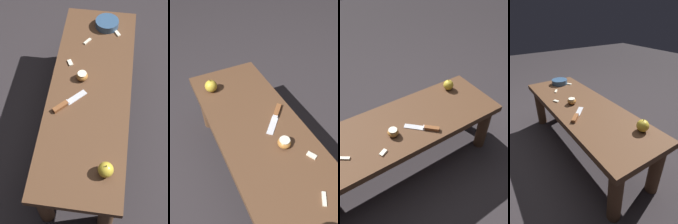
% 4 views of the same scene
% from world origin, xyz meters
% --- Properties ---
extents(ground_plane, '(8.00, 8.00, 0.00)m').
position_xyz_m(ground_plane, '(0.00, 0.00, 0.00)').
color(ground_plane, '#2D282B').
extents(wooden_bench, '(1.23, 0.42, 0.39)m').
position_xyz_m(wooden_bench, '(0.00, 0.00, 0.31)').
color(wooden_bench, brown).
rests_on(wooden_bench, ground_plane).
extents(knife, '(0.16, 0.16, 0.02)m').
position_xyz_m(knife, '(-0.11, 0.11, 0.39)').
color(knife, silver).
rests_on(knife, wooden_bench).
extents(apple_whole, '(0.07, 0.07, 0.08)m').
position_xyz_m(apple_whole, '(-0.44, -0.12, 0.42)').
color(apple_whole, gold).
rests_on(apple_whole, wooden_bench).
extents(apple_cut, '(0.06, 0.06, 0.04)m').
position_xyz_m(apple_cut, '(0.07, 0.05, 0.41)').
color(apple_cut, '#B27233').
rests_on(apple_cut, wooden_bench).
extents(apple_slice_near_knife, '(0.05, 0.04, 0.01)m').
position_xyz_m(apple_slice_near_knife, '(0.43, -0.11, 0.39)').
color(apple_slice_near_knife, silver).
rests_on(apple_slice_near_knife, wooden_bench).
extents(apple_slice_center, '(0.05, 0.04, 0.01)m').
position_xyz_m(apple_slice_center, '(0.34, 0.06, 0.39)').
color(apple_slice_center, silver).
rests_on(apple_slice_center, wooden_bench).
extents(apple_slice_near_bowl, '(0.05, 0.04, 0.01)m').
position_xyz_m(apple_slice_near_bowl, '(0.16, 0.13, 0.39)').
color(apple_slice_near_bowl, silver).
rests_on(apple_slice_near_bowl, wooden_bench).
extents(bowl, '(0.14, 0.14, 0.04)m').
position_xyz_m(bowl, '(0.48, -0.04, 0.41)').
color(bowl, '#335175').
rests_on(bowl, wooden_bench).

